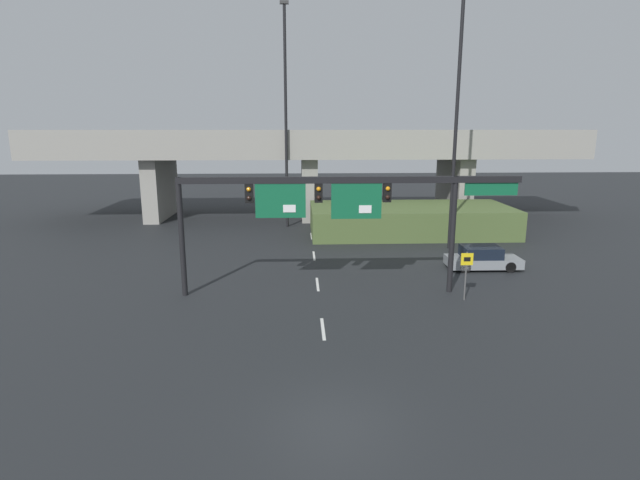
% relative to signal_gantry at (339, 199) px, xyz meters
% --- Properties ---
extents(ground_plane, '(160.00, 160.00, 0.00)m').
position_rel_signal_gantry_xyz_m(ground_plane, '(-1.01, -11.55, -4.89)').
color(ground_plane, black).
extents(lane_markings, '(0.14, 20.91, 0.01)m').
position_rel_signal_gantry_xyz_m(lane_markings, '(-1.01, 4.61, -4.89)').
color(lane_markings, silver).
rests_on(lane_markings, ground).
extents(signal_gantry, '(17.09, 0.44, 6.01)m').
position_rel_signal_gantry_xyz_m(signal_gantry, '(0.00, 0.00, 0.00)').
color(signal_gantry, black).
rests_on(signal_gantry, ground).
extents(speed_limit_sign, '(0.60, 0.11, 2.46)m').
position_rel_signal_gantry_xyz_m(speed_limit_sign, '(6.18, -1.34, -3.29)').
color(speed_limit_sign, '#4C4C4C').
rests_on(speed_limit_sign, ground).
extents(highway_light_pole_near, '(0.70, 0.36, 17.12)m').
position_rel_signal_gantry_xyz_m(highway_light_pole_near, '(8.63, 9.47, 4.04)').
color(highway_light_pole_near, black).
rests_on(highway_light_pole_near, ground).
extents(highway_light_pole_far, '(0.70, 0.36, 18.08)m').
position_rel_signal_gantry_xyz_m(highway_light_pole_far, '(-3.00, 17.89, 4.53)').
color(highway_light_pole_far, black).
rests_on(highway_light_pole_far, ground).
extents(overpass_bridge, '(49.43, 9.63, 8.16)m').
position_rel_signal_gantry_xyz_m(overpass_bridge, '(-1.01, 22.97, 0.90)').
color(overpass_bridge, gray).
rests_on(overpass_bridge, ground).
extents(grass_embankment, '(15.84, 7.19, 2.23)m').
position_rel_signal_gantry_xyz_m(grass_embankment, '(6.91, 14.55, -3.78)').
color(grass_embankment, '#4C6033').
rests_on(grass_embankment, ground).
extents(parked_sedan_near_right, '(4.35, 1.94, 1.39)m').
position_rel_signal_gantry_xyz_m(parked_sedan_near_right, '(9.06, 4.19, -4.25)').
color(parked_sedan_near_right, gray).
rests_on(parked_sedan_near_right, ground).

